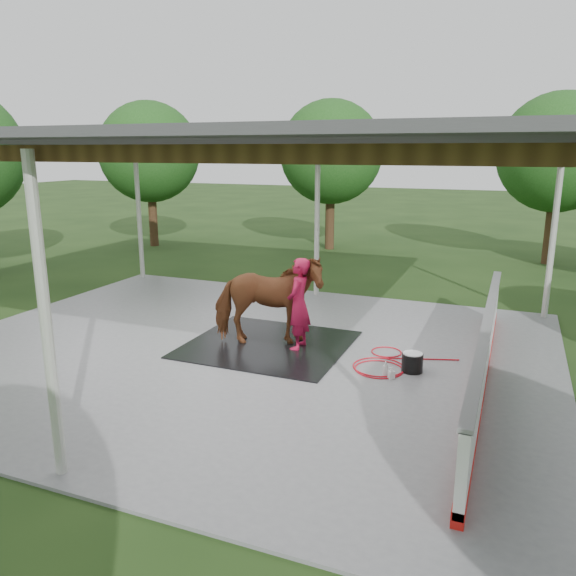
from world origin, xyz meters
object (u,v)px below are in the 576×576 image
at_px(dasher_board, 485,354).
at_px(wash_bucket, 412,362).
at_px(horse, 268,300).
at_px(handler, 299,304).

bearing_deg(dasher_board, wash_bucket, 172.75).
xyz_separation_m(dasher_board, horse, (-4.14, 0.47, 0.39)).
distance_m(horse, wash_bucket, 3.06).
bearing_deg(horse, handler, -108.93).
distance_m(dasher_board, handler, 3.56).
bearing_deg(handler, dasher_board, 81.19).
xyz_separation_m(horse, wash_bucket, (2.95, -0.32, -0.76)).
bearing_deg(wash_bucket, dasher_board, -7.25).
bearing_deg(wash_bucket, horse, 173.89).
height_order(dasher_board, handler, handler).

